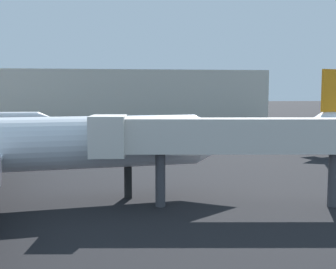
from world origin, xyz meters
TOP-DOWN VIEW (x-y plane):
  - jet_bridge at (4.17, 19.04)m, footprint 19.56×4.91m
  - terminal_building at (0.54, 113.01)m, footprint 79.45×20.06m

SIDE VIEW (x-z plane):
  - jet_bridge at x=4.17m, z-range 1.66..8.05m
  - terminal_building at x=0.54m, z-range 0.00..13.48m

